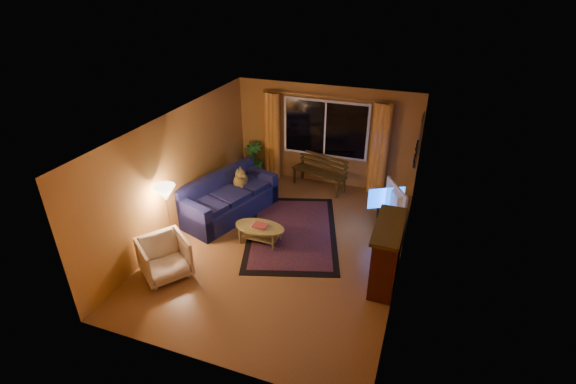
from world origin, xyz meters
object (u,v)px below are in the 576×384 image
(sofa, at_px, (229,197))
(coffee_table, at_px, (260,234))
(bench, at_px, (319,180))
(armchair, at_px, (164,256))
(floor_lamp, at_px, (169,218))
(tv_console, at_px, (388,220))

(sofa, height_order, coffee_table, sofa)
(bench, distance_m, armchair, 4.48)
(sofa, height_order, floor_lamp, floor_lamp)
(bench, xyz_separation_m, armchair, (-1.63, -4.17, 0.19))
(bench, height_order, sofa, sofa)
(coffee_table, bearing_deg, floor_lamp, -153.38)
(armchair, xyz_separation_m, tv_console, (3.53, 2.80, -0.16))
(floor_lamp, bearing_deg, armchair, -64.54)
(sofa, height_order, armchair, sofa)
(armchair, bearing_deg, sofa, 33.59)
(sofa, relative_size, coffee_table, 2.17)
(floor_lamp, relative_size, tv_console, 1.16)
(bench, bearing_deg, sofa, -109.30)
(coffee_table, bearing_deg, armchair, -128.38)
(armchair, distance_m, tv_console, 4.51)
(armchair, bearing_deg, tv_console, -14.82)
(bench, relative_size, sofa, 0.63)
(sofa, distance_m, coffee_table, 1.33)
(bench, relative_size, tv_console, 1.20)
(bench, distance_m, coffee_table, 2.71)
(coffee_table, relative_size, tv_console, 0.87)
(sofa, bearing_deg, tv_console, 27.46)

